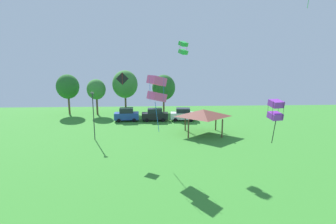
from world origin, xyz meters
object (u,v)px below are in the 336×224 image
Objects in this scene: kite_flying_0 at (122,79)px; park_pavilion at (203,113)px; kite_flying_2 at (276,110)px; kite_flying_6 at (183,48)px; light_post_0 at (93,113)px; treeline_tree_3 at (164,88)px; parked_car_leftmost at (127,115)px; parked_car_third_from_left at (183,114)px; kite_flying_3 at (157,89)px; treeline_tree_2 at (125,84)px; treeline_tree_0 at (68,87)px; parked_car_second_from_left at (155,115)px; treeline_tree_1 at (96,90)px.

kite_flying_0 is 0.25× the size of park_pavilion.
kite_flying_6 is at bearing 105.39° from kite_flying_2.
treeline_tree_3 is at bearing 61.91° from light_post_0.
park_pavilion is (-0.84, 20.32, -4.37)m from kite_flying_2.
kite_flying_2 is 0.67× the size of parked_car_leftmost.
kite_flying_3 is at bearing -99.79° from parked_car_third_from_left.
kite_flying_0 is 0.18× the size of treeline_tree_2.
treeline_tree_0 is (-20.21, 19.70, -6.51)m from kite_flying_6.
kite_flying_2 reaches higher than park_pavilion.
park_pavilion is 0.71× the size of treeline_tree_2.
treeline_tree_3 is at bearing 115.81° from parked_car_third_from_left.
kite_flying_6 is 0.36× the size of parked_car_third_from_left.
park_pavilion is at bearing 7.82° from light_post_0.
kite_flying_6 is at bearing 59.02° from kite_flying_3.
parked_car_third_from_left is at bearing 75.93° from kite_flying_3.
kite_flying_2 reaches higher than parked_car_third_from_left.
kite_flying_2 is 29.58m from parked_car_third_from_left.
kite_flying_3 is 19.62m from parked_car_second_from_left.
kite_flying_6 is at bearing -75.92° from parked_car_second_from_left.
parked_car_leftmost is at bearing 122.24° from kite_flying_6.
parked_car_third_from_left is at bearing -0.93° from parked_car_second_from_left.
kite_flying_3 is at bearing -43.66° from light_post_0.
kite_flying_3 reaches higher than parked_car_third_from_left.
park_pavilion reaches higher than parked_car_leftmost.
parked_car_leftmost reaches higher than parked_car_third_from_left.
light_post_0 is (-4.31, 2.95, -4.74)m from kite_flying_0.
kite_flying_6 is 17.40m from parked_car_second_from_left.
light_post_0 is at bearing -172.18° from park_pavilion.
kite_flying_6 is 23.35m from treeline_tree_2.
kite_flying_6 is 0.23× the size of treeline_tree_1.
park_pavilion is at bearing 56.55° from kite_flying_3.
park_pavilion is (11.83, -8.55, 1.94)m from parked_car_leftmost.
kite_flying_0 reaches higher than parked_car_third_from_left.
treeline_tree_3 reaches higher than light_post_0.
kite_flying_3 is 0.92× the size of light_post_0.
kite_flying_2 is 0.48× the size of park_pavilion.
treeline_tree_2 is (5.34, 1.45, 0.85)m from treeline_tree_1.
light_post_0 reaches higher than parked_car_third_from_left.
parked_car_third_from_left is at bearing 57.21° from kite_flying_0.
kite_flying_3 is (-7.45, 10.31, 0.24)m from kite_flying_2.
treeline_tree_0 is (-23.66, 14.96, 2.31)m from park_pavilion.
kite_flying_6 is (7.20, 0.26, 3.55)m from kite_flying_0.
treeline_tree_1 is (-16.12, 5.88, 3.79)m from parked_car_third_from_left.
parked_car_second_from_left is at bearing 129.24° from park_pavilion.
kite_flying_3 is at bearing -51.19° from kite_flying_0.
kite_flying_0 is at bearing -68.87° from treeline_tree_1.
kite_flying_3 is 0.85× the size of treeline_tree_1.
kite_flying_6 reaches higher than parked_car_second_from_left.
kite_flying_0 is 0.25× the size of kite_flying_3.
treeline_tree_1 is 5.60m from treeline_tree_2.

